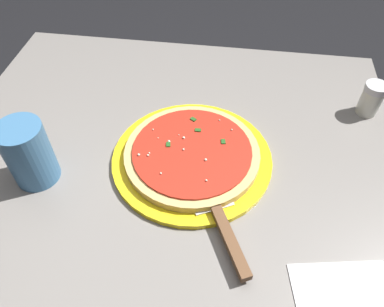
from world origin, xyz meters
name	(u,v)px	position (x,y,z in m)	size (l,w,h in m)	color
ground_plane	(181,291)	(0.00, 0.00, 0.00)	(5.00, 5.00, 0.00)	black
restaurant_table	(175,191)	(0.00, 0.00, 0.60)	(0.91, 0.73, 0.77)	black
serving_plate	(192,158)	(-0.05, 0.04, 0.77)	(0.31, 0.31, 0.01)	yellow
pizza	(192,153)	(-0.05, 0.04, 0.79)	(0.26, 0.26, 0.02)	#DBB26B
pizza_server	(221,221)	(-0.11, 0.18, 0.78)	(0.14, 0.22, 0.01)	silver
cup_tall_drink	(29,154)	(0.23, 0.12, 0.83)	(0.08, 0.08, 0.12)	teal
napkin_folded_right	(345,295)	(-0.31, 0.27, 0.77)	(0.15, 0.10, 0.00)	white
parmesan_shaker	(371,99)	(-0.40, -0.15, 0.81)	(0.05, 0.05, 0.07)	silver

